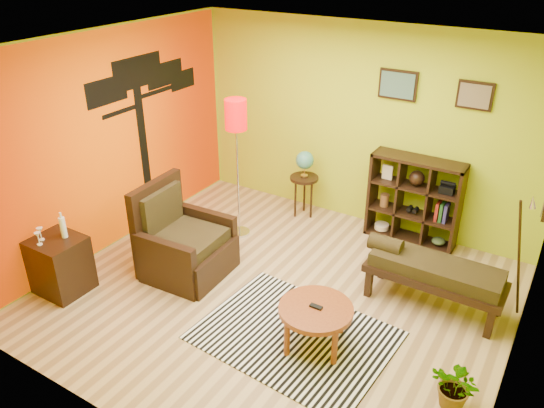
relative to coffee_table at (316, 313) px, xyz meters
The scene contains 11 objects.
ground 0.99m from the coffee_table, 146.52° to the left, with size 5.00×5.00×0.00m, color tan.
room_shell 1.72m from the coffee_table, 148.79° to the left, with size 5.04×4.54×2.82m.
zebra_rug 0.45m from the coffee_table, behind, with size 1.94×1.46×0.01m, color white.
coffee_table is the anchor object (origin of this frame).
armchair 2.03m from the coffee_table, behind, with size 0.99×1.00×1.14m.
side_cabinet 3.04m from the coffee_table, 166.36° to the right, with size 0.58×0.52×1.00m.
floor_lamp 2.69m from the coffee_table, 143.25° to the left, with size 0.29×0.29×1.92m.
globe_table 2.83m from the coffee_table, 120.98° to the left, with size 0.42×0.42×1.01m.
cube_shelf 2.54m from the coffee_table, 86.41° to the left, with size 1.20×0.35×1.20m.
bench 1.48m from the coffee_table, 58.27° to the left, with size 1.54×0.56×0.70m.
potted_plant 1.45m from the coffee_table, ahead, with size 0.42×0.47×0.37m, color #26661E.
Camera 1 is at (2.59, -4.31, 3.76)m, focal length 35.00 mm.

